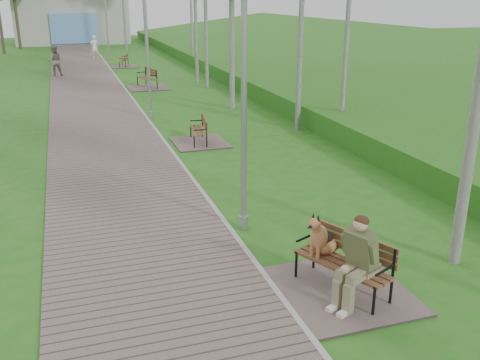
# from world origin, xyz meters

# --- Properties ---
(walkway) EXTENTS (3.50, 67.00, 0.04)m
(walkway) POSITION_xyz_m (-1.75, 21.50, 0.02)
(walkway) COLOR #6A5A55
(walkway) RESTS_ON ground
(kerb) EXTENTS (0.10, 67.00, 0.05)m
(kerb) POSITION_xyz_m (0.00, 21.50, 0.03)
(kerb) COLOR #999993
(kerb) RESTS_ON ground
(embankment) EXTENTS (14.00, 70.00, 1.60)m
(embankment) POSITION_xyz_m (12.00, 20.00, 0.00)
(embankment) COLOR #3D7528
(embankment) RESTS_ON ground
(building_north) EXTENTS (10.00, 5.20, 4.00)m
(building_north) POSITION_xyz_m (-1.50, 50.97, 1.99)
(building_north) COLOR #9E9E99
(building_north) RESTS_ON ground
(bench_main) EXTENTS (1.92, 2.13, 1.67)m
(bench_main) POSITION_xyz_m (0.93, 3.28, 0.47)
(bench_main) COLOR #6A5A55
(bench_main) RESTS_ON ground
(bench_second) EXTENTS (1.64, 1.82, 1.00)m
(bench_second) POSITION_xyz_m (1.01, 12.65, 0.18)
(bench_second) COLOR #6A5A55
(bench_second) RESTS_ON ground
(bench_third) EXTENTS (1.93, 2.14, 1.18)m
(bench_third) POSITION_xyz_m (1.11, 23.57, 0.22)
(bench_third) COLOR #6A5A55
(bench_third) RESTS_ON ground
(bench_far) EXTENTS (1.66, 1.84, 1.02)m
(bench_far) POSITION_xyz_m (0.95, 32.15, 0.19)
(bench_far) COLOR #6A5A55
(bench_far) RESTS_ON ground
(lamp_post_near) EXTENTS (0.19, 0.19, 4.92)m
(lamp_post_near) POSITION_xyz_m (0.28, 6.05, 2.30)
(lamp_post_near) COLOR #93969B
(lamp_post_near) RESTS_ON ground
(lamp_post_second) EXTENTS (0.18, 0.18, 4.62)m
(lamp_post_second) POSITION_xyz_m (0.16, 16.61, 2.16)
(lamp_post_second) COLOR #93969B
(lamp_post_second) RESTS_ON ground
(lamp_post_third) EXTENTS (0.22, 0.22, 5.75)m
(lamp_post_third) POSITION_xyz_m (0.40, 36.14, 2.69)
(lamp_post_third) COLOR #93969B
(lamp_post_third) RESTS_ON ground
(pedestrian_near) EXTENTS (0.63, 0.45, 1.64)m
(pedestrian_near) POSITION_xyz_m (-0.48, 37.35, 0.82)
(pedestrian_near) COLOR white
(pedestrian_near) RESTS_ON ground
(pedestrian_far) EXTENTS (0.85, 0.67, 1.74)m
(pedestrian_far) POSITION_xyz_m (-3.20, 29.12, 0.87)
(pedestrian_far) COLOR gray
(pedestrian_far) RESTS_ON ground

